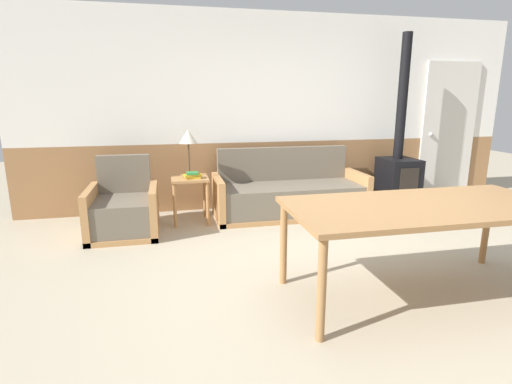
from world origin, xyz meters
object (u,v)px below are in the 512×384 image
couch (289,196)px  table_lamp (188,139)px  armchair (124,212)px  wood_stove (399,166)px  dining_table (424,212)px  side_table (190,187)px

couch → table_lamp: table_lamp is taller
armchair → wood_stove: wood_stove is taller
armchair → dining_table: 3.26m
couch → table_lamp: (-1.32, 0.04, 0.79)m
side_table → wood_stove: (2.99, 0.12, 0.13)m
wood_stove → dining_table: bearing=-118.0°
couch → table_lamp: size_ratio=3.40×
couch → table_lamp: bearing=178.2°
couch → table_lamp: 1.54m
couch → dining_table: 2.46m
armchair → side_table: bearing=16.3°
dining_table → table_lamp: bearing=124.4°
side_table → wood_stove: wood_stove is taller
couch → wood_stove: size_ratio=0.83×
side_table → armchair: bearing=-160.5°
dining_table → side_table: bearing=125.4°
couch → dining_table: size_ratio=0.94×
side_table → dining_table: dining_table is taller
side_table → table_lamp: size_ratio=0.99×
dining_table → wood_stove: wood_stove is taller
armchair → table_lamp: 1.18m
dining_table → armchair: bearing=139.9°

